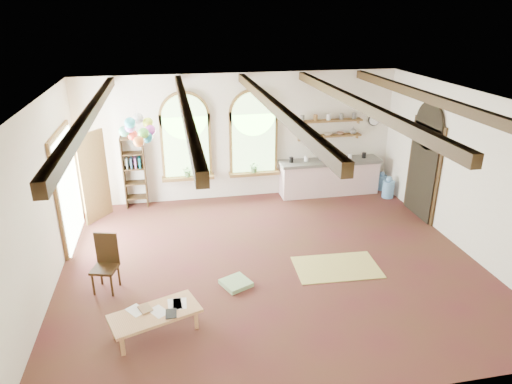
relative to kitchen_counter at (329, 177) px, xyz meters
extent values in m
plane|color=#512122|center=(-2.30, -3.20, -0.48)|extent=(8.00, 8.00, 0.00)
cube|color=brown|center=(-3.70, 0.24, 0.97)|extent=(1.24, 0.08, 1.64)
cylinder|color=brown|center=(-3.70, 0.24, 1.72)|extent=(1.24, 0.08, 1.24)
cube|color=#96CC7A|center=(-3.70, 0.20, 0.97)|extent=(1.10, 0.04, 1.50)
cube|color=brown|center=(-3.70, 0.15, 0.18)|extent=(1.30, 0.28, 0.08)
cube|color=brown|center=(-2.00, 0.24, 0.97)|extent=(1.24, 0.08, 1.64)
cylinder|color=brown|center=(-2.00, 0.24, 1.72)|extent=(1.24, 0.08, 1.24)
cube|color=#96CC7A|center=(-2.00, 0.20, 0.97)|extent=(1.10, 0.04, 1.50)
cube|color=brown|center=(-2.00, 0.15, 0.18)|extent=(1.30, 0.28, 0.08)
cube|color=brown|center=(-6.25, -1.40, 0.67)|extent=(0.10, 1.90, 2.50)
cube|color=black|center=(1.65, -1.70, 0.62)|extent=(0.10, 1.30, 2.40)
cube|color=beige|center=(0.00, 0.00, -0.05)|extent=(2.60, 0.55, 0.86)
cube|color=slate|center=(0.00, 0.00, 0.42)|extent=(2.68, 0.62, 0.08)
cube|color=brown|center=(0.00, 0.18, 1.07)|extent=(1.70, 0.24, 0.04)
cube|color=brown|center=(0.00, 0.18, 1.47)|extent=(1.70, 0.24, 0.04)
cylinder|color=black|center=(1.25, 0.25, 1.42)|extent=(0.32, 0.04, 0.32)
cube|color=#3B2613|center=(-5.25, 0.12, 0.42)|extent=(0.03, 0.32, 1.80)
cube|color=#3B2613|center=(-4.75, 0.12, 0.42)|extent=(0.03, 0.32, 1.80)
cube|color=tan|center=(-4.50, -4.90, -0.12)|extent=(1.47, 1.03, 0.05)
cube|color=tan|center=(-4.97, -5.29, -0.31)|extent=(0.06, 0.06, 0.34)
cube|color=tan|center=(-3.89, -4.91, -0.31)|extent=(0.06, 0.06, 0.34)
cube|color=tan|center=(-5.11, -4.88, -0.31)|extent=(0.06, 0.06, 0.34)
cube|color=tan|center=(-4.03, -4.50, -0.31)|extent=(0.06, 0.06, 0.34)
cube|color=#3B2613|center=(-5.37, -3.55, -0.05)|extent=(0.51, 0.51, 0.05)
cube|color=#3B2613|center=(-5.31, -3.37, 0.26)|extent=(0.40, 0.16, 0.61)
cube|color=tan|center=(-1.10, -3.63, -0.47)|extent=(1.65, 1.07, 0.02)
cube|color=#7BA16F|center=(-3.10, -3.85, -0.44)|extent=(0.62, 0.62, 0.08)
cylinder|color=#619AD1|center=(1.45, -0.55, -0.25)|extent=(0.30, 0.30, 0.46)
sphere|color=#619AD1|center=(1.45, -0.55, 0.03)|extent=(0.16, 0.16, 0.16)
cylinder|color=#619AD1|center=(1.52, 0.00, -0.27)|extent=(0.27, 0.27, 0.40)
sphere|color=#619AD1|center=(1.52, 0.00, -0.03)|extent=(0.14, 0.14, 0.14)
cylinder|color=white|center=(-4.70, -1.37, 2.30)|extent=(0.01, 0.01, 0.85)
sphere|color=teal|center=(-4.54, -1.42, 1.69)|extent=(0.22, 0.22, 0.22)
sphere|color=#F451ED|center=(-4.47, -1.30, 1.81)|extent=(0.22, 0.22, 0.22)
sphere|color=#D9FF35|center=(-4.52, -1.12, 1.93)|extent=(0.22, 0.22, 0.22)
sphere|color=silver|center=(-4.70, -1.20, 2.05)|extent=(0.22, 0.22, 0.22)
sphere|color=#FF3D28|center=(-4.84, -1.18, 1.69)|extent=(0.22, 0.22, 0.22)
sphere|color=#57CD99|center=(-5.00, -1.27, 1.81)|extent=(0.22, 0.22, 0.22)
sphere|color=#D669E0|center=(-4.86, -1.42, 1.93)|extent=(0.22, 0.22, 0.22)
sphere|color=#38DAF1|center=(-4.84, -1.57, 2.05)|extent=(0.22, 0.22, 0.22)
sphere|color=orange|center=(-4.70, -1.69, 1.69)|extent=(0.22, 0.22, 0.22)
sphere|color=#64DB4D|center=(-4.60, -1.51, 1.81)|extent=(0.22, 0.22, 0.22)
imported|color=olive|center=(-4.72, -4.83, -0.08)|extent=(0.26, 0.30, 0.02)
cube|color=black|center=(-4.26, -4.98, -0.09)|extent=(0.17, 0.24, 0.01)
imported|color=#598C4C|center=(-3.70, 0.12, 0.37)|extent=(0.27, 0.23, 0.30)
imported|color=#598C4C|center=(-2.00, 0.12, 0.37)|extent=(0.27, 0.23, 0.30)
imported|color=white|center=(-0.75, 0.18, 1.14)|extent=(0.12, 0.10, 0.10)
imported|color=beige|center=(-0.40, 0.18, 1.14)|extent=(0.10, 0.10, 0.09)
imported|color=beige|center=(-0.05, 0.18, 1.12)|extent=(0.22, 0.22, 0.05)
imported|color=#8C664C|center=(0.30, 0.18, 1.12)|extent=(0.20, 0.20, 0.06)
imported|color=slate|center=(0.65, 0.18, 1.19)|extent=(0.18, 0.18, 0.19)
camera|label=1|loc=(-4.08, -10.79, 4.21)|focal=32.00mm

